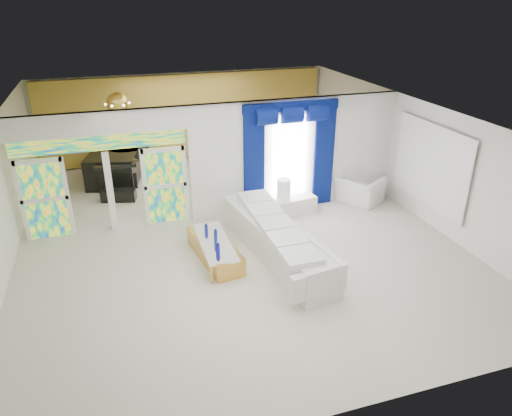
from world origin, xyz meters
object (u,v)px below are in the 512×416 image
object	(u,v)px
console_table	(294,205)
armchair	(359,190)
white_sofa	(276,241)
grand_piano	(115,167)
coffee_table	(215,250)

from	to	relation	value
console_table	armchair	size ratio (longest dim) A/B	1.08
white_sofa	armchair	distance (m)	3.93
white_sofa	grand_piano	size ratio (longest dim) A/B	2.14
white_sofa	armchair	xyz separation A→B (m)	(3.29, 2.16, -0.01)
coffee_table	console_table	size ratio (longest dim) A/B	1.55
white_sofa	coffee_table	distance (m)	1.39
coffee_table	armchair	bearing A→B (deg)	21.82
console_table	grand_piano	size ratio (longest dim) A/B	0.66
console_table	grand_piano	xyz separation A→B (m)	(-4.49, 3.87, 0.27)
coffee_table	grand_piano	bearing A→B (deg)	108.63
console_table	armchair	bearing A→B (deg)	2.87
grand_piano	white_sofa	bearing A→B (deg)	-46.66
white_sofa	armchair	size ratio (longest dim) A/B	3.49
console_table	armchair	distance (m)	2.05
white_sofa	coffee_table	bearing A→B (deg)	159.14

